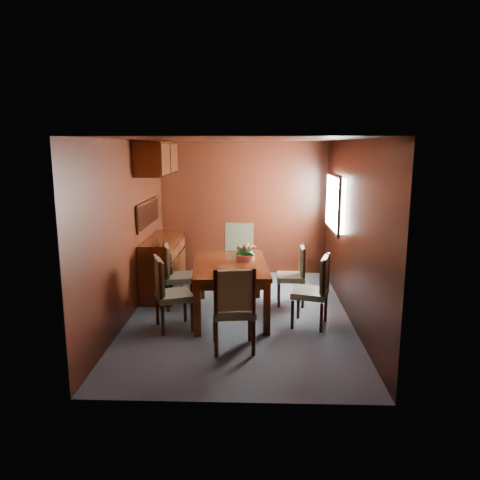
{
  "coord_description": "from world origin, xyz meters",
  "views": [
    {
      "loc": [
        0.22,
        -6.17,
        2.33
      ],
      "look_at": [
        0.0,
        0.1,
        1.05
      ],
      "focal_mm": 35.0,
      "sensor_mm": 36.0,
      "label": 1
    }
  ],
  "objects_px": {
    "chair_right_near": "(316,287)",
    "flower_centerpiece": "(245,251)",
    "chair_left_near": "(168,290)",
    "sideboard": "(164,265)",
    "chair_head": "(234,305)",
    "dining_table": "(231,271)"
  },
  "relations": [
    {
      "from": "dining_table",
      "to": "chair_right_near",
      "type": "relative_size",
      "value": 1.74
    },
    {
      "from": "sideboard",
      "to": "chair_left_near",
      "type": "bearing_deg",
      "value": -76.77
    },
    {
      "from": "chair_right_near",
      "to": "chair_head",
      "type": "distance_m",
      "value": 1.31
    },
    {
      "from": "dining_table",
      "to": "chair_head",
      "type": "height_order",
      "value": "chair_head"
    },
    {
      "from": "sideboard",
      "to": "chair_head",
      "type": "bearing_deg",
      "value": -60.49
    },
    {
      "from": "chair_left_near",
      "to": "chair_right_near",
      "type": "relative_size",
      "value": 1.0
    },
    {
      "from": "sideboard",
      "to": "chair_head",
      "type": "distance_m",
      "value": 2.49
    },
    {
      "from": "sideboard",
      "to": "chair_right_near",
      "type": "bearing_deg",
      "value": -30.88
    },
    {
      "from": "sideboard",
      "to": "dining_table",
      "type": "distance_m",
      "value": 1.49
    },
    {
      "from": "chair_right_near",
      "to": "flower_centerpiece",
      "type": "relative_size",
      "value": 3.38
    },
    {
      "from": "chair_right_near",
      "to": "flower_centerpiece",
      "type": "distance_m",
      "value": 1.14
    },
    {
      "from": "chair_head",
      "to": "flower_centerpiece",
      "type": "bearing_deg",
      "value": 79.23
    },
    {
      "from": "dining_table",
      "to": "flower_centerpiece",
      "type": "bearing_deg",
      "value": 40.56
    },
    {
      "from": "dining_table",
      "to": "chair_left_near",
      "type": "relative_size",
      "value": 1.74
    },
    {
      "from": "dining_table",
      "to": "chair_right_near",
      "type": "height_order",
      "value": "chair_right_near"
    },
    {
      "from": "chair_right_near",
      "to": "flower_centerpiece",
      "type": "bearing_deg",
      "value": 74.23
    },
    {
      "from": "chair_left_near",
      "to": "flower_centerpiece",
      "type": "height_order",
      "value": "flower_centerpiece"
    },
    {
      "from": "sideboard",
      "to": "chair_head",
      "type": "height_order",
      "value": "chair_head"
    },
    {
      "from": "chair_right_near",
      "to": "chair_head",
      "type": "relative_size",
      "value": 0.93
    },
    {
      "from": "sideboard",
      "to": "chair_head",
      "type": "relative_size",
      "value": 1.38
    },
    {
      "from": "chair_left_near",
      "to": "chair_right_near",
      "type": "height_order",
      "value": "chair_left_near"
    },
    {
      "from": "chair_left_near",
      "to": "chair_head",
      "type": "relative_size",
      "value": 0.93
    }
  ]
}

